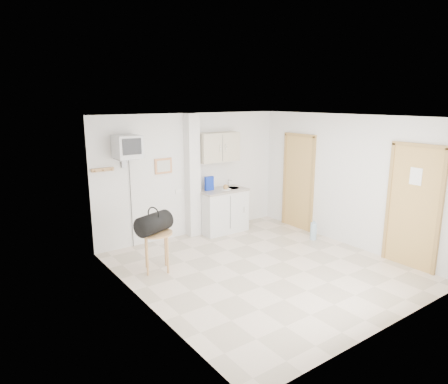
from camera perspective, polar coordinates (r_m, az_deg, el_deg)
ground at (r=6.84m, az=5.53°, el=-10.78°), size 4.50×4.50×0.00m
room_envelope at (r=6.60m, az=6.89°, el=2.31°), size 4.24×4.54×2.55m
kitchenette at (r=8.42m, az=-0.37°, el=-0.35°), size 1.03×0.58×2.10m
crt_television at (r=7.28m, az=-13.66°, el=6.21°), size 0.44×0.45×2.15m
round_table at (r=6.63m, az=-9.68°, el=-6.54°), size 0.54×0.54×0.66m
duffel_bag at (r=6.51m, az=-9.99°, el=-4.40°), size 0.67×0.52×0.44m
water_bottle at (r=8.27m, az=12.66°, el=-5.47°), size 0.13×0.13×0.39m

